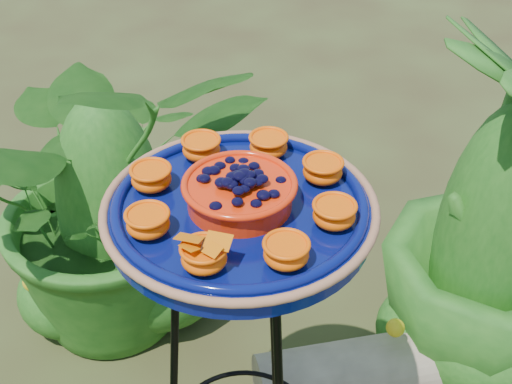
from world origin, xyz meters
TOP-DOWN VIEW (x-y plane):
  - tripod_stand at (0.01, 0.02)m, footprint 0.38×0.38m
  - feeder_dish at (0.01, 0.02)m, footprint 0.53×0.53m
  - driftwood_log at (0.25, 0.37)m, footprint 0.57×0.37m
  - shrub_back_left at (-0.45, 0.58)m, footprint 1.01×0.96m
  - shrub_back_right at (0.53, 0.56)m, footprint 0.62×0.62m

SIDE VIEW (x-z plane):
  - driftwood_log at x=0.25m, z-range 0.00..0.18m
  - shrub_back_left at x=-0.45m, z-range 0.00..0.89m
  - shrub_back_right at x=0.53m, z-range 0.00..0.95m
  - tripod_stand at x=0.01m, z-range 0.09..0.91m
  - feeder_dish at x=0.01m, z-range 0.81..0.91m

